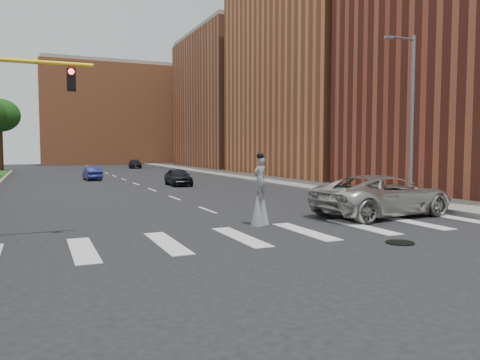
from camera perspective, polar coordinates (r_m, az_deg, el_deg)
ground_plane at (r=15.83m, az=5.79°, el=-7.21°), size 160.00×160.00×0.00m
sidewalk_right at (r=43.57m, az=4.04°, el=0.07°), size 5.00×90.00×0.18m
manhole at (r=15.97m, az=18.91°, el=-7.24°), size 0.90×0.90×0.04m
building_mid at (r=53.40m, az=10.87°, el=13.55°), size 16.00×22.00×24.00m
building_far at (r=74.06m, az=0.16°, el=9.37°), size 16.00×22.00×20.00m
building_backdrop at (r=92.73m, az=-15.16°, el=7.53°), size 26.00×14.00×18.00m
streetlight at (r=26.97m, az=20.10°, el=7.64°), size 2.05×0.20×9.00m
stilt_performer at (r=18.44m, az=2.46°, el=-2.10°), size 0.82×0.63×2.88m
suv_crossing at (r=21.89m, az=17.05°, el=-1.81°), size 6.89×3.66×1.84m
car_near at (r=38.05m, az=-7.54°, el=0.39°), size 1.77×4.13×1.39m
car_mid at (r=46.20m, az=-17.58°, el=0.77°), size 1.52×3.81×1.23m
car_far at (r=70.64m, az=-12.68°, el=1.92°), size 2.30×4.48×1.25m
tree_7 at (r=67.11m, az=-27.25°, el=6.98°), size 4.95×4.95×9.25m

